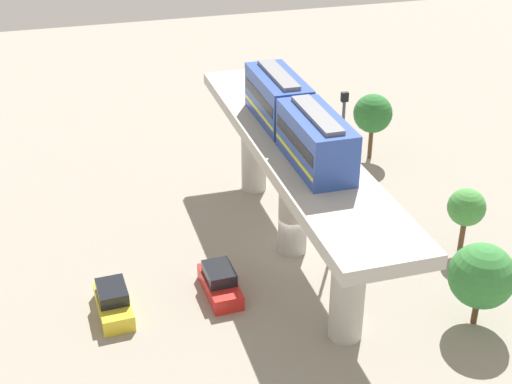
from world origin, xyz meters
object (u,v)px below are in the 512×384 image
parked_car_red (220,283)px  tree_far_corner (482,276)px  parked_car_yellow (113,302)px  tree_near_viaduct (466,208)px  tree_mid_lot (373,114)px  signal_post (341,162)px  train (296,118)px

parked_car_red → tree_far_corner: (13.29, -6.83, 2.48)m
parked_car_yellow → parked_car_red: same height
parked_car_red → tree_near_viaduct: tree_near_viaduct is taller
tree_mid_lot → signal_post: (-7.46, -11.06, 1.85)m
train → tree_far_corner: train is taller
tree_mid_lot → signal_post: signal_post is taller
tree_near_viaduct → tree_mid_lot: bearing=89.6°
parked_car_yellow → tree_far_corner: tree_far_corner is taller
parked_car_red → tree_far_corner: 15.15m
train → tree_mid_lot: (10.86, 11.66, -5.54)m
parked_car_yellow → parked_car_red: (6.40, 0.09, 0.00)m
signal_post → parked_car_red: bearing=-156.8°
parked_car_yellow → tree_far_corner: 20.96m
parked_car_red → parked_car_yellow: bearing=178.8°
tree_far_corner → signal_post: 11.80m
parked_car_red → signal_post: (9.15, 3.92, 5.06)m
train → parked_car_red: (-5.75, -3.32, -8.75)m
parked_car_yellow → tree_near_viaduct: bearing=-2.0°
tree_mid_lot → signal_post: size_ratio=0.53×
signal_post → tree_near_viaduct: bearing=-27.0°
train → signal_post: 5.05m
parked_car_red → tree_near_viaduct: bearing=-1.3°
parked_car_red → tree_far_corner: bearing=-29.1°
tree_near_viaduct → train: bearing=163.7°
parked_car_yellow → parked_car_red: 6.40m
train → signal_post: train is taller
tree_near_viaduct → tree_mid_lot: tree_mid_lot is taller
tree_near_viaduct → tree_mid_lot: size_ratio=0.81×
parked_car_red → signal_post: bearing=21.2°
tree_mid_lot → tree_far_corner: size_ratio=1.10×
tree_mid_lot → tree_far_corner: bearing=-98.7°
parked_car_yellow → tree_far_corner: (19.69, -6.74, 2.48)m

